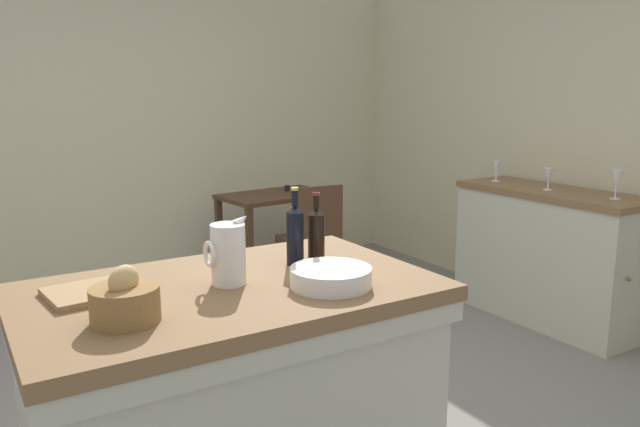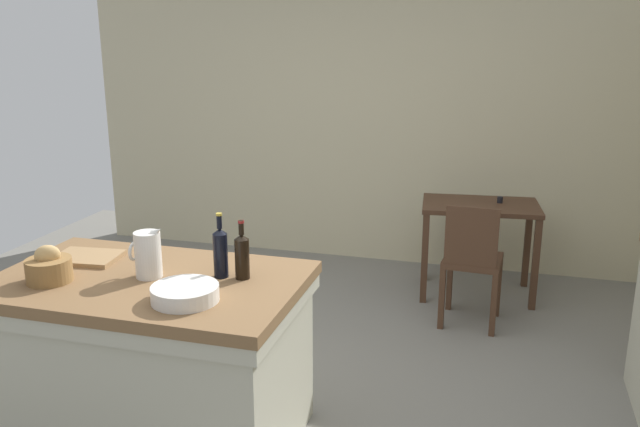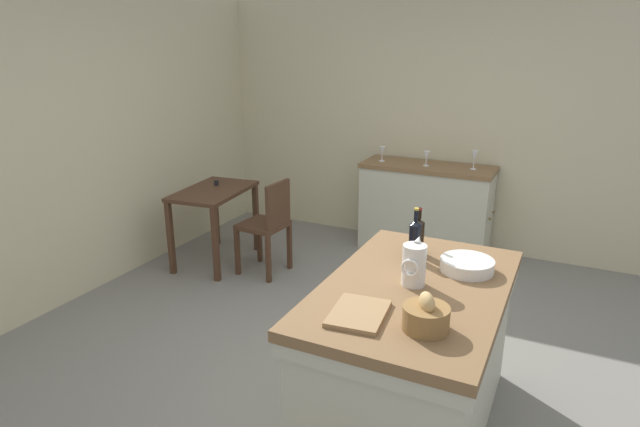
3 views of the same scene
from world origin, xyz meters
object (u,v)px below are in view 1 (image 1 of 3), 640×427
(side_cabinet, at_px, (548,255))
(wine_bottle_dark, at_px, (316,233))
(pitcher, at_px, (228,254))
(bread_basket, at_px, (125,301))
(wine_bottle_amber, at_px, (295,234))
(writing_desk, at_px, (276,208))
(island_table, at_px, (233,387))
(wooden_chair, at_px, (313,238))
(wine_glass_middle, at_px, (497,167))
(wash_bowl, at_px, (331,277))
(cutting_board, at_px, (97,291))
(wine_glass_far_left, at_px, (617,179))
(wine_glass_left, at_px, (549,175))

(side_cabinet, distance_m, wine_bottle_dark, 2.38)
(pitcher, xyz_separation_m, bread_basket, (-0.43, -0.19, -0.05))
(wine_bottle_amber, bearing_deg, writing_desk, 64.02)
(island_table, relative_size, side_cabinet, 1.12)
(bread_basket, bearing_deg, wooden_chair, 46.62)
(side_cabinet, bearing_deg, wine_glass_middle, 93.72)
(wash_bowl, distance_m, wine_bottle_dark, 0.37)
(cutting_board, distance_m, wine_glass_far_left, 3.17)
(writing_desk, relative_size, wash_bowl, 3.11)
(wine_bottle_dark, bearing_deg, writing_desk, 66.12)
(writing_desk, relative_size, wooden_chair, 1.03)
(wine_glass_far_left, height_order, wine_glass_middle, wine_glass_far_left)
(island_table, height_order, wine_glass_far_left, wine_glass_far_left)
(wine_glass_far_left, xyz_separation_m, wine_glass_left, (-0.06, 0.46, -0.03))
(wooden_chair, height_order, wine_glass_left, wine_glass_left)
(bread_basket, bearing_deg, wash_bowl, -2.99)
(wash_bowl, xyz_separation_m, bread_basket, (-0.74, 0.04, 0.03))
(wooden_chair, height_order, wash_bowl, wash_bowl)
(wine_bottle_amber, bearing_deg, wine_bottle_dark, 4.85)
(wash_bowl, bearing_deg, island_table, 145.98)
(writing_desk, height_order, wooden_chair, wooden_chair)
(wooden_chair, bearing_deg, side_cabinet, -44.16)
(cutting_board, bearing_deg, wine_bottle_amber, -2.79)
(pitcher, distance_m, wash_bowl, 0.39)
(bread_basket, height_order, wine_glass_far_left, wine_glass_far_left)
(wash_bowl, bearing_deg, wine_bottle_dark, 67.10)
(side_cabinet, relative_size, pitcher, 5.00)
(island_table, distance_m, wine_glass_left, 2.80)
(pitcher, relative_size, wine_bottle_amber, 0.83)
(side_cabinet, height_order, wine_bottle_amber, wine_bottle_amber)
(wine_glass_left, bearing_deg, wash_bowl, -159.26)
(wine_glass_middle, bearing_deg, wine_glass_left, -91.40)
(wine_glass_left, xyz_separation_m, wine_glass_middle, (0.01, 0.48, 0.00))
(island_table, relative_size, wine_glass_far_left, 8.14)
(island_table, xyz_separation_m, wine_glass_left, (2.66, 0.68, 0.56))
(side_cabinet, bearing_deg, wine_glass_far_left, -88.04)
(pitcher, height_order, wine_bottle_dark, wine_bottle_dark)
(writing_desk, distance_m, pitcher, 2.91)
(side_cabinet, distance_m, bread_basket, 3.28)
(island_table, bearing_deg, bread_basket, -157.91)
(wooden_chair, xyz_separation_m, wine_bottle_amber, (-1.14, -1.74, 0.52))
(island_table, relative_size, writing_desk, 1.60)
(wine_bottle_amber, height_order, wine_glass_middle, wine_bottle_amber)
(cutting_board, relative_size, wine_bottle_dark, 1.14)
(wine_bottle_amber, bearing_deg, island_table, -162.11)
(wine_bottle_amber, relative_size, wine_glass_left, 2.16)
(wine_bottle_dark, xyz_separation_m, wine_glass_far_left, (2.26, 0.09, 0.05))
(bread_basket, distance_m, wine_glass_far_left, 3.17)
(writing_desk, distance_m, wash_bowl, 2.96)
(pitcher, distance_m, cutting_board, 0.48)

